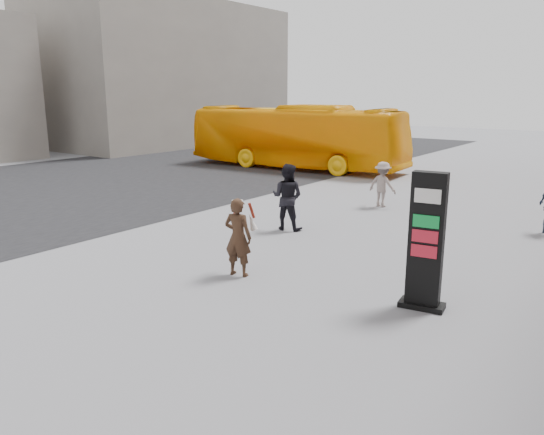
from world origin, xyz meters
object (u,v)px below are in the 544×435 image
Objects in this scene: info_pylon at (426,242)px; bus at (295,137)px; pedestrian_a at (287,197)px; woman at (238,236)px; pedestrian_b at (382,184)px.

bus is (-11.99, 13.52, 0.34)m from info_pylon.
bus reaches higher than pedestrian_a.
pedestrian_b is (-0.54, 8.21, -0.10)m from woman.
woman is 0.15× the size of bus.
info_pylon reaches higher than woman.
info_pylon is 18.07m from bus.
pedestrian_a reaches higher than woman.
pedestrian_a is at bearing -150.43° from bus.
info_pylon is 0.22× the size of bus.
pedestrian_a is at bearing 84.96° from pedestrian_b.
pedestrian_b is (0.85, 4.42, -0.17)m from pedestrian_a.
pedestrian_b is at bearing -113.68° from pedestrian_a.
woman is 1.10× the size of pedestrian_b.
info_pylon reaches higher than pedestrian_a.
info_pylon is 6.10m from pedestrian_a.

